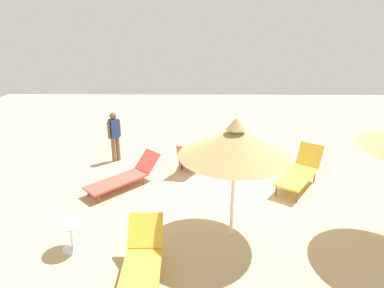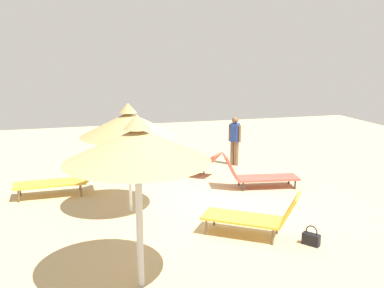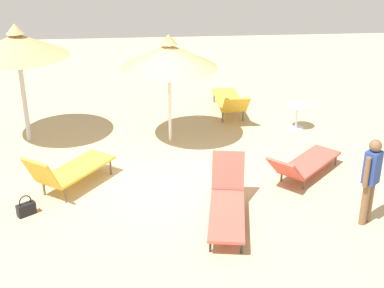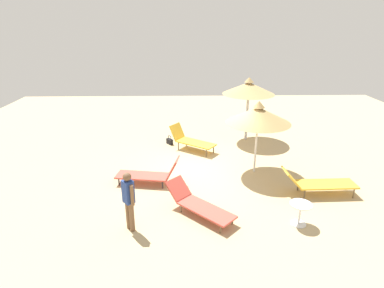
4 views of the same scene
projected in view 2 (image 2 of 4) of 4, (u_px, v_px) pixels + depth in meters
name	position (u px, v px, depth m)	size (l,w,h in m)	color
ground	(196.00, 209.00, 10.41)	(24.00, 24.00, 0.10)	tan
parasol_umbrella_far_left	(137.00, 146.00, 6.45)	(2.20, 2.20, 2.74)	#B2B2B7
parasol_umbrella_near_left	(128.00, 124.00, 9.67)	(2.16, 2.16, 2.51)	white
lounge_chair_near_right	(188.00, 164.00, 13.02)	(1.89, 1.92, 0.75)	#CC4C3F
lounge_chair_front	(256.00, 175.00, 11.74)	(0.91, 2.10, 0.94)	#CC4C3F
lounge_chair_far_right	(61.00, 180.00, 11.14)	(0.69, 2.23, 0.84)	gold
lounge_chair_center	(255.00, 216.00, 8.66)	(1.63, 1.91, 0.96)	gold
person_standing_edge	(235.00, 138.00, 13.95)	(0.36, 0.33, 1.58)	brown
handbag	(311.00, 238.00, 8.33)	(0.35, 0.31, 0.40)	black
side_table_round	(98.00, 163.00, 12.81)	(0.56, 0.56, 0.61)	silver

